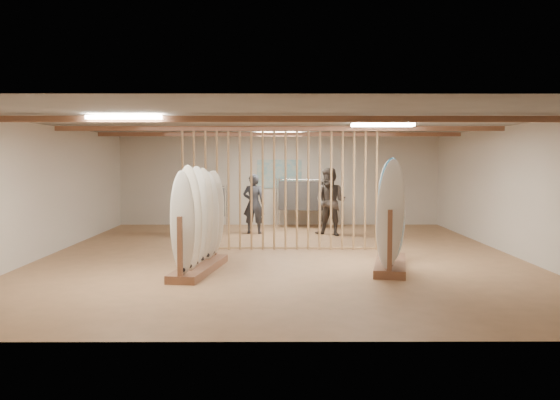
{
  "coord_description": "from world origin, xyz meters",
  "views": [
    {
      "loc": [
        -0.05,
        -12.61,
        2.08
      ],
      "look_at": [
        0.0,
        0.0,
        1.2
      ],
      "focal_mm": 38.0,
      "sensor_mm": 36.0,
      "label": 1
    }
  ],
  "objects_px": {
    "rack_right": "(391,233)",
    "clothing_rack_b": "(301,196)",
    "shopper_b": "(330,197)",
    "shopper_a": "(254,200)",
    "rack_left": "(199,237)",
    "clothing_rack_a": "(202,202)"
  },
  "relations": [
    {
      "from": "rack_right",
      "to": "clothing_rack_a",
      "type": "height_order",
      "value": "rack_right"
    },
    {
      "from": "rack_right",
      "to": "shopper_b",
      "type": "xyz_separation_m",
      "value": [
        -0.71,
        4.86,
        0.36
      ]
    },
    {
      "from": "rack_left",
      "to": "clothing_rack_b",
      "type": "height_order",
      "value": "rack_left"
    },
    {
      "from": "rack_left",
      "to": "rack_right",
      "type": "xyz_separation_m",
      "value": [
        3.58,
        0.27,
        0.04
      ]
    },
    {
      "from": "rack_right",
      "to": "shopper_a",
      "type": "xyz_separation_m",
      "value": [
        -2.8,
        5.29,
        0.26
      ]
    },
    {
      "from": "rack_right",
      "to": "clothing_rack_b",
      "type": "distance_m",
      "value": 6.72
    },
    {
      "from": "rack_left",
      "to": "clothing_rack_a",
      "type": "height_order",
      "value": "rack_left"
    },
    {
      "from": "clothing_rack_a",
      "to": "shopper_a",
      "type": "bearing_deg",
      "value": 25.32
    },
    {
      "from": "rack_left",
      "to": "shopper_b",
      "type": "height_order",
      "value": "shopper_b"
    },
    {
      "from": "rack_right",
      "to": "shopper_a",
      "type": "distance_m",
      "value": 5.99
    },
    {
      "from": "rack_right",
      "to": "clothing_rack_b",
      "type": "relative_size",
      "value": 1.45
    },
    {
      "from": "shopper_a",
      "to": "rack_right",
      "type": "bearing_deg",
      "value": 126.39
    },
    {
      "from": "clothing_rack_b",
      "to": "rack_left",
      "type": "bearing_deg",
      "value": -95.65
    },
    {
      "from": "shopper_a",
      "to": "shopper_b",
      "type": "bearing_deg",
      "value": 176.75
    },
    {
      "from": "rack_left",
      "to": "clothing_rack_b",
      "type": "distance_m",
      "value": 7.17
    },
    {
      "from": "rack_left",
      "to": "clothing_rack_b",
      "type": "bearing_deg",
      "value": 81.23
    },
    {
      "from": "clothing_rack_a",
      "to": "shopper_a",
      "type": "xyz_separation_m",
      "value": [
        1.4,
        0.17,
        0.05
      ]
    },
    {
      "from": "clothing_rack_b",
      "to": "shopper_b",
      "type": "bearing_deg",
      "value": -55.04
    },
    {
      "from": "rack_left",
      "to": "rack_right",
      "type": "relative_size",
      "value": 1.09
    },
    {
      "from": "shopper_b",
      "to": "rack_right",
      "type": "bearing_deg",
      "value": -52.42
    },
    {
      "from": "clothing_rack_b",
      "to": "clothing_rack_a",
      "type": "bearing_deg",
      "value": -140.72
    },
    {
      "from": "clothing_rack_a",
      "to": "shopper_b",
      "type": "height_order",
      "value": "shopper_b"
    }
  ]
}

